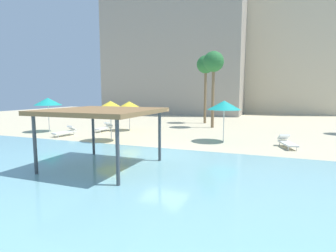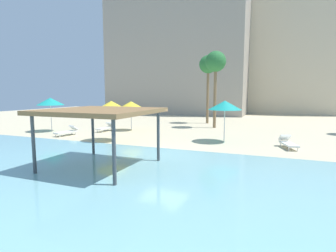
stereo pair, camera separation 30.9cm
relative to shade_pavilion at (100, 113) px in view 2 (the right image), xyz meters
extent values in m
plane|color=beige|center=(1.50, 3.22, -2.43)|extent=(80.00, 80.00, 0.00)
cube|color=#7AB7C1|center=(1.50, -2.03, -2.41)|extent=(44.00, 13.50, 0.04)
cylinder|color=#42474C|center=(-1.89, 1.89, -1.23)|extent=(0.14, 0.14, 2.40)
cylinder|color=#42474C|center=(1.89, 1.89, -1.23)|extent=(0.14, 0.14, 2.40)
cylinder|color=#42474C|center=(-1.89, -1.89, -1.23)|extent=(0.14, 0.14, 2.40)
cylinder|color=#42474C|center=(1.89, -1.89, -1.23)|extent=(0.14, 0.14, 2.40)
cube|color=olive|center=(0.00, 0.00, 0.06)|extent=(4.48, 4.48, 0.18)
cylinder|color=silver|center=(-3.33, 5.82, -1.38)|extent=(0.06, 0.06, 2.10)
cone|color=yellow|center=(-3.33, 5.82, -0.01)|extent=(2.32, 2.32, 0.64)
cylinder|color=silver|center=(-10.75, 7.84, -1.30)|extent=(0.06, 0.06, 2.25)
cone|color=teal|center=(-10.75, 7.84, 0.13)|extent=(2.25, 2.25, 0.62)
cylinder|color=silver|center=(3.85, 8.36, -1.35)|extent=(0.06, 0.06, 2.16)
cone|color=teal|center=(3.85, 8.36, 0.04)|extent=(2.22, 2.22, 0.61)
cylinder|color=silver|center=(-4.76, 10.98, -1.44)|extent=(0.06, 0.06, 1.99)
cone|color=yellow|center=(-4.76, 10.98, -0.16)|extent=(2.04, 2.04, 0.56)
cylinder|color=white|center=(8.26, 6.94, -2.32)|extent=(0.05, 0.05, 0.22)
cylinder|color=white|center=(7.80, 6.80, -2.32)|extent=(0.05, 0.05, 0.22)
cylinder|color=white|center=(7.83, 8.32, -2.32)|extent=(0.05, 0.05, 0.22)
cylinder|color=white|center=(7.37, 8.17, -2.32)|extent=(0.05, 0.05, 0.22)
cube|color=white|center=(7.81, 7.56, -2.16)|extent=(1.11, 1.90, 0.10)
cube|color=white|center=(7.59, 8.27, -1.88)|extent=(0.72, 0.66, 0.40)
cylinder|color=white|center=(-6.33, 8.82, -2.32)|extent=(0.05, 0.05, 0.22)
cylinder|color=white|center=(-6.81, 8.85, -2.32)|extent=(0.05, 0.05, 0.22)
cylinder|color=white|center=(-6.25, 10.26, -2.32)|extent=(0.05, 0.05, 0.22)
cylinder|color=white|center=(-6.73, 10.29, -2.32)|extent=(0.05, 0.05, 0.22)
cube|color=white|center=(-6.53, 9.56, -2.16)|extent=(0.69, 1.83, 0.10)
cube|color=white|center=(-6.49, 10.30, -1.88)|extent=(0.63, 0.54, 0.40)
cylinder|color=white|center=(-7.83, 5.69, -2.32)|extent=(0.05, 0.05, 0.22)
cylinder|color=white|center=(-8.30, 5.78, -2.32)|extent=(0.05, 0.05, 0.22)
cylinder|color=white|center=(-7.57, 7.11, -2.32)|extent=(0.05, 0.05, 0.22)
cylinder|color=white|center=(-8.04, 7.20, -2.32)|extent=(0.05, 0.05, 0.22)
cube|color=white|center=(-7.93, 6.44, -2.16)|extent=(0.92, 1.88, 0.10)
cube|color=white|center=(-7.80, 7.17, -1.88)|extent=(0.68, 0.61, 0.40)
cylinder|color=brown|center=(0.07, 18.98, 0.53)|extent=(0.28, 0.28, 5.93)
sphere|color=#286B33|center=(0.07, 18.98, 3.85)|extent=(1.90, 1.90, 1.90)
cylinder|color=brown|center=(1.62, 15.48, 0.47)|extent=(0.28, 0.28, 5.79)
sphere|color=#286B33|center=(1.62, 15.48, 3.71)|extent=(1.90, 1.90, 1.90)
cube|color=#9E9384|center=(-8.14, 32.21, 7.84)|extent=(21.69, 9.49, 20.53)
cube|color=beige|center=(7.91, 40.04, 7.01)|extent=(19.21, 11.02, 18.87)
camera|label=1|loc=(6.84, -9.92, 0.85)|focal=29.10mm
camera|label=2|loc=(7.12, -9.80, 0.85)|focal=29.10mm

